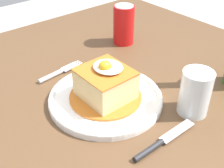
{
  "coord_description": "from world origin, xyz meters",
  "views": [
    {
      "loc": [
        0.36,
        -0.41,
        1.18
      ],
      "look_at": [
        -0.07,
        -0.06,
        0.79
      ],
      "focal_mm": 45.98,
      "sensor_mm": 36.0,
      "label": 1
    }
  ],
  "objects_px": {
    "knife": "(157,144)",
    "drinking_glass": "(195,95)",
    "main_plate": "(106,98)",
    "soda_can": "(124,25)",
    "fork": "(57,73)"
  },
  "relations": [
    {
      "from": "main_plate",
      "to": "knife",
      "type": "bearing_deg",
      "value": -4.63
    },
    {
      "from": "soda_can",
      "to": "drinking_glass",
      "type": "height_order",
      "value": "soda_can"
    },
    {
      "from": "soda_can",
      "to": "drinking_glass",
      "type": "bearing_deg",
      "value": -17.65
    },
    {
      "from": "fork",
      "to": "drinking_glass",
      "type": "relative_size",
      "value": 1.35
    },
    {
      "from": "knife",
      "to": "drinking_glass",
      "type": "bearing_deg",
      "value": 99.48
    },
    {
      "from": "drinking_glass",
      "to": "knife",
      "type": "bearing_deg",
      "value": -80.52
    },
    {
      "from": "fork",
      "to": "knife",
      "type": "xyz_separation_m",
      "value": [
        0.35,
        0.01,
        0.0
      ]
    },
    {
      "from": "fork",
      "to": "knife",
      "type": "height_order",
      "value": "same"
    },
    {
      "from": "soda_can",
      "to": "drinking_glass",
      "type": "xyz_separation_m",
      "value": [
        0.36,
        -0.11,
        -0.02
      ]
    },
    {
      "from": "main_plate",
      "to": "soda_can",
      "type": "height_order",
      "value": "soda_can"
    },
    {
      "from": "main_plate",
      "to": "soda_can",
      "type": "bearing_deg",
      "value": 130.36
    },
    {
      "from": "main_plate",
      "to": "fork",
      "type": "bearing_deg",
      "value": -170.79
    },
    {
      "from": "fork",
      "to": "drinking_glass",
      "type": "height_order",
      "value": "drinking_glass"
    },
    {
      "from": "drinking_glass",
      "to": "main_plate",
      "type": "bearing_deg",
      "value": -141.1
    },
    {
      "from": "main_plate",
      "to": "knife",
      "type": "height_order",
      "value": "main_plate"
    }
  ]
}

